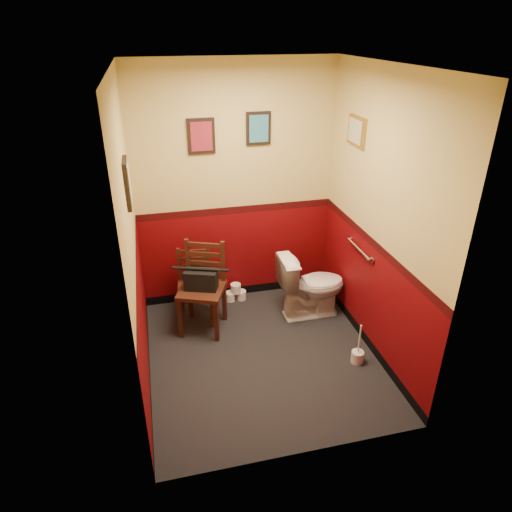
# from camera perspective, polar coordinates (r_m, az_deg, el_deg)

# --- Properties ---
(floor) EXTENTS (2.20, 2.40, 0.00)m
(floor) POSITION_cam_1_polar(r_m,az_deg,el_deg) (4.68, 0.73, -12.34)
(floor) COLOR black
(floor) RESTS_ON ground
(ceiling) EXTENTS (2.20, 2.40, 0.00)m
(ceiling) POSITION_cam_1_polar(r_m,az_deg,el_deg) (3.63, 1.00, 22.75)
(ceiling) COLOR silver
(ceiling) RESTS_ON ground
(wall_back) EXTENTS (2.20, 0.00, 2.70)m
(wall_back) POSITION_cam_1_polar(r_m,az_deg,el_deg) (5.06, -2.54, 8.32)
(wall_back) COLOR #580508
(wall_back) RESTS_ON ground
(wall_front) EXTENTS (2.20, 0.00, 2.70)m
(wall_front) POSITION_cam_1_polar(r_m,az_deg,el_deg) (2.96, 6.61, -6.40)
(wall_front) COLOR #580508
(wall_front) RESTS_ON ground
(wall_left) EXTENTS (0.00, 2.40, 2.70)m
(wall_left) POSITION_cam_1_polar(r_m,az_deg,el_deg) (3.87, -15.16, 1.24)
(wall_left) COLOR #580508
(wall_left) RESTS_ON ground
(wall_right) EXTENTS (0.00, 2.40, 2.70)m
(wall_right) POSITION_cam_1_polar(r_m,az_deg,el_deg) (4.35, 15.07, 4.19)
(wall_right) COLOR #580508
(wall_right) RESTS_ON ground
(grab_bar) EXTENTS (0.05, 0.56, 0.06)m
(grab_bar) POSITION_cam_1_polar(r_m,az_deg,el_deg) (4.70, 12.79, 0.84)
(grab_bar) COLOR silver
(grab_bar) RESTS_ON wall_right
(framed_print_back_a) EXTENTS (0.28, 0.04, 0.36)m
(framed_print_back_a) POSITION_cam_1_polar(r_m,az_deg,el_deg) (4.83, -6.86, 14.64)
(framed_print_back_a) COLOR black
(framed_print_back_a) RESTS_ON wall_back
(framed_print_back_b) EXTENTS (0.26, 0.04, 0.34)m
(framed_print_back_b) POSITION_cam_1_polar(r_m,az_deg,el_deg) (4.92, 0.31, 15.66)
(framed_print_back_b) COLOR black
(framed_print_back_b) RESTS_ON wall_back
(framed_print_left) EXTENTS (0.04, 0.30, 0.38)m
(framed_print_left) POSITION_cam_1_polar(r_m,az_deg,el_deg) (3.78, -15.76, 8.76)
(framed_print_left) COLOR black
(framed_print_left) RESTS_ON wall_left
(framed_print_right) EXTENTS (0.04, 0.34, 0.28)m
(framed_print_right) POSITION_cam_1_polar(r_m,az_deg,el_deg) (4.65, 12.44, 15.01)
(framed_print_right) COLOR olive
(framed_print_right) RESTS_ON wall_right
(toilet) EXTENTS (0.75, 0.42, 0.74)m
(toilet) POSITION_cam_1_polar(r_m,az_deg,el_deg) (5.13, 6.94, -3.70)
(toilet) COLOR white
(toilet) RESTS_ON floor
(toilet_brush) EXTENTS (0.12, 0.12, 0.44)m
(toilet_brush) POSITION_cam_1_polar(r_m,az_deg,el_deg) (4.67, 12.56, -12.11)
(toilet_brush) COLOR silver
(toilet_brush) RESTS_ON floor
(chair_left) EXTENTS (0.42, 0.42, 0.81)m
(chair_left) POSITION_cam_1_polar(r_m,az_deg,el_deg) (5.05, -7.59, -3.74)
(chair_left) COLOR #401E13
(chair_left) RESTS_ON floor
(chair_right) EXTENTS (0.59, 0.59, 0.96)m
(chair_right) POSITION_cam_1_polar(r_m,az_deg,el_deg) (4.86, -6.67, -3.97)
(chair_right) COLOR #401E13
(chair_right) RESTS_ON floor
(handbag) EXTENTS (0.37, 0.27, 0.24)m
(handbag) POSITION_cam_1_polar(r_m,az_deg,el_deg) (4.76, -6.88, -2.92)
(handbag) COLOR black
(handbag) RESTS_ON chair_right
(tp_stack) EXTENTS (0.25, 0.13, 0.22)m
(tp_stack) POSITION_cam_1_polar(r_m,az_deg,el_deg) (5.48, -2.55, -4.67)
(tp_stack) COLOR silver
(tp_stack) RESTS_ON floor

